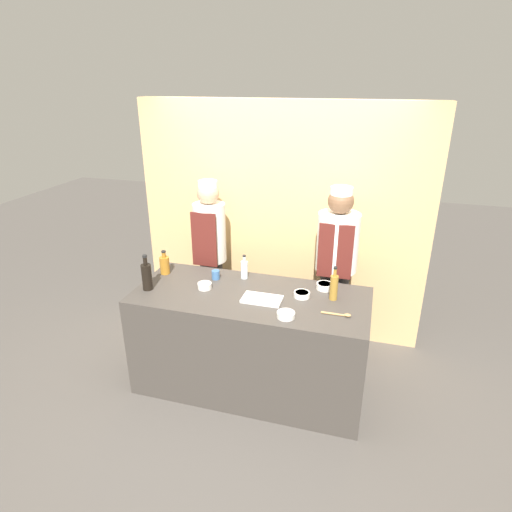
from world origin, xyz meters
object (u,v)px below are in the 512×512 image
cup_blue (216,275)px  bottle_amber (165,265)px  sauce_bowl_yellow (286,314)px  chef_right (335,269)px  bottle_vinegar (334,287)px  cutting_board (262,299)px  sauce_bowl_green (302,294)px  sauce_bowl_white (324,286)px  bottle_soy (147,276)px  bottle_clear (244,269)px  wooden_spoon (339,314)px  chef_left (211,255)px  sauce_bowl_orange (204,286)px

cup_blue → bottle_amber: bearing=-177.7°
sauce_bowl_yellow → chef_right: bearing=74.6°
bottle_amber → bottle_vinegar: bearing=-2.7°
cutting_board → bottle_amber: bottle_amber is taller
sauce_bowl_green → sauce_bowl_white: sauce_bowl_white is taller
sauce_bowl_green → bottle_soy: bottle_soy is taller
sauce_bowl_yellow → sauce_bowl_white: bearing=68.5°
bottle_soy → bottle_amber: bottle_soy is taller
sauce_bowl_yellow → sauce_bowl_green: bearing=80.9°
sauce_bowl_green → bottle_clear: 0.60m
bottle_clear → cup_blue: size_ratio=2.75×
cup_blue → wooden_spoon: cup_blue is taller
chef_left → cup_blue: bearing=-63.5°
cutting_board → bottle_clear: 0.45m
cup_blue → wooden_spoon: size_ratio=0.36×
chef_right → wooden_spoon: bearing=-81.7°
sauce_bowl_green → bottle_soy: 1.31m
cup_blue → wooden_spoon: bearing=-16.8°
cutting_board → cup_blue: (-0.50, 0.27, 0.03)m
bottle_soy → wooden_spoon: size_ratio=1.39×
sauce_bowl_orange → bottle_soy: bearing=-162.7°
bottle_vinegar → bottle_amber: 1.54m
bottle_soy → chef_right: bearing=29.1°
cutting_board → chef_left: bearing=134.7°
sauce_bowl_white → cutting_board: 0.57m
sauce_bowl_green → cutting_board: 0.33m
sauce_bowl_yellow → wooden_spoon: (0.39, 0.14, -0.01)m
sauce_bowl_orange → chef_left: chef_left is taller
bottle_soy → bottle_clear: 0.85m
sauce_bowl_white → bottle_amber: size_ratio=0.61×
sauce_bowl_white → sauce_bowl_green: bearing=-129.4°
bottle_soy → wooden_spoon: bottle_soy is taller
cutting_board → cup_blue: 0.57m
sauce_bowl_green → bottle_vinegar: bearing=6.8°
bottle_vinegar → bottle_soy: 1.56m
sauce_bowl_white → bottle_clear: (-0.72, 0.02, 0.06)m
bottle_clear → bottle_amber: 0.74m
bottle_amber → chef_left: size_ratio=0.13×
bottle_amber → cup_blue: (0.49, 0.02, -0.05)m
chef_left → sauce_bowl_white: bearing=-18.9°
bottle_vinegar → bottle_soy: size_ratio=0.92×
sauce_bowl_orange → cutting_board: 0.53m
sauce_bowl_yellow → cutting_board: sauce_bowl_yellow is taller
bottle_clear → chef_right: chef_right is taller
bottle_amber → chef_right: chef_right is taller
sauce_bowl_yellow → bottle_soy: 1.24m
sauce_bowl_orange → bottle_amber: bottle_amber is taller
chef_right → bottle_clear: bearing=-152.9°
bottle_soy → bottle_vinegar: bearing=9.5°
cutting_board → bottle_soy: bearing=-175.5°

